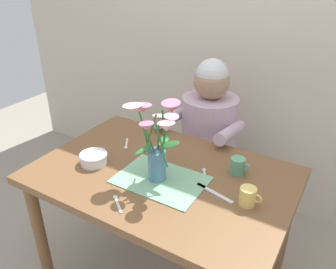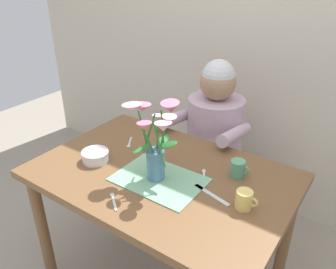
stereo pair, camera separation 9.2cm
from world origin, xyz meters
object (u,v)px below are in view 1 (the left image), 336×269
at_px(flower_vase, 157,136).
at_px(ceramic_mug, 238,166).
at_px(ceramic_bowl, 94,158).
at_px(dinner_knife, 214,193).
at_px(seated_person, 207,147).
at_px(tea_cup, 248,197).

relative_size(flower_vase, ceramic_mug, 3.92).
distance_m(ceramic_bowl, dinner_knife, 0.61).
xyz_separation_m(seated_person, flower_vase, (0.05, -0.67, 0.40)).
height_order(ceramic_bowl, tea_cup, tea_cup).
bearing_deg(dinner_knife, flower_vase, -159.90).
bearing_deg(tea_cup, ceramic_mug, 120.70).
bearing_deg(dinner_knife, ceramic_bowl, -158.29).
bearing_deg(tea_cup, ceramic_bowl, -173.51).
distance_m(seated_person, ceramic_bowl, 0.80).
height_order(flower_vase, dinner_knife, flower_vase).
xyz_separation_m(dinner_knife, tea_cup, (0.14, 0.00, 0.04)).
bearing_deg(seated_person, ceramic_mug, -47.57).
height_order(flower_vase, tea_cup, flower_vase).
xyz_separation_m(ceramic_bowl, tea_cup, (0.75, 0.09, 0.01)).
xyz_separation_m(seated_person, dinner_knife, (0.32, -0.64, 0.18)).
relative_size(flower_vase, ceramic_bowl, 2.68).
distance_m(ceramic_bowl, ceramic_mug, 0.69).
distance_m(flower_vase, tea_cup, 0.45).
bearing_deg(dinner_knife, seated_person, 130.46).
relative_size(ceramic_bowl, dinner_knife, 0.72).
distance_m(ceramic_mug, tea_cup, 0.23).
bearing_deg(tea_cup, flower_vase, -175.66).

